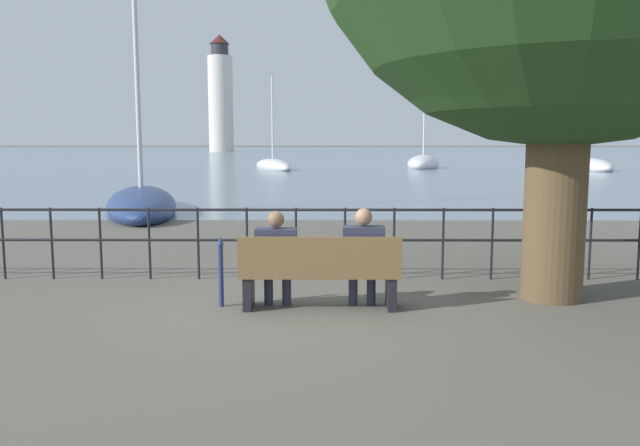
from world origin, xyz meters
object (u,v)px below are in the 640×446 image
(seated_person_left, at_px, (276,254))
(sailboat_2, at_px, (142,204))
(sailboat_0, at_px, (273,166))
(sailboat_3, at_px, (423,164))
(harbor_lighthouse, at_px, (221,98))
(closed_umbrella, at_px, (221,268))
(seated_person_right, at_px, (363,253))
(sailboat_1, at_px, (587,166))
(park_bench, at_px, (320,274))

(seated_person_left, height_order, sailboat_2, sailboat_2)
(seated_person_left, height_order, sailboat_0, sailboat_0)
(seated_person_left, relative_size, sailboat_3, 0.12)
(seated_person_left, bearing_deg, harbor_lighthouse, 99.47)
(harbor_lighthouse, bearing_deg, sailboat_2, -81.82)
(closed_umbrella, bearing_deg, sailboat_2, 110.94)
(seated_person_right, relative_size, harbor_lighthouse, 0.05)
(closed_umbrella, xyz_separation_m, sailboat_1, (20.84, 39.08, -0.20))
(park_bench, xyz_separation_m, sailboat_2, (-5.19, 10.56, -0.19))
(park_bench, distance_m, sailboat_2, 11.77)
(seated_person_right, bearing_deg, park_bench, -171.60)
(sailboat_0, xyz_separation_m, sailboat_3, (11.81, 2.45, 0.08))
(seated_person_right, height_order, sailboat_0, sailboat_0)
(sailboat_0, bearing_deg, sailboat_2, -111.58)
(park_bench, distance_m, sailboat_3, 43.38)
(sailboat_1, bearing_deg, harbor_lighthouse, 117.10)
(seated_person_left, distance_m, sailboat_3, 43.40)
(sailboat_2, bearing_deg, seated_person_right, -77.32)
(closed_umbrella, height_order, sailboat_2, sailboat_2)
(seated_person_left, height_order, closed_umbrella, seated_person_left)
(seated_person_right, xyz_separation_m, sailboat_3, (7.51, 42.55, -0.33))
(sailboat_1, xyz_separation_m, sailboat_3, (-11.61, 3.40, 0.06))
(sailboat_3, bearing_deg, harbor_lighthouse, 123.30)
(seated_person_right, height_order, harbor_lighthouse, harbor_lighthouse)
(park_bench, xyz_separation_m, sailboat_3, (8.02, 42.63, -0.10))
(sailboat_2, distance_m, harbor_lighthouse, 128.78)
(sailboat_1, bearing_deg, park_bench, -113.17)
(park_bench, bearing_deg, harbor_lighthouse, 99.68)
(closed_umbrella, bearing_deg, seated_person_right, -2.12)
(seated_person_left, relative_size, sailboat_1, 0.14)
(closed_umbrella, bearing_deg, harbor_lighthouse, 99.20)
(park_bench, bearing_deg, seated_person_left, 171.47)
(seated_person_right, bearing_deg, harbor_lighthouse, 99.89)
(closed_umbrella, distance_m, sailboat_2, 11.16)
(sailboat_2, xyz_separation_m, sailboat_3, (13.21, 32.07, 0.09))
(sailboat_3, distance_m, harbor_lighthouse, 100.64)
(sailboat_0, distance_m, sailboat_2, 29.65)
(seated_person_right, xyz_separation_m, sailboat_0, (-4.30, 40.10, -0.41))
(seated_person_right, xyz_separation_m, sailboat_2, (-5.71, 10.48, -0.42))
(seated_person_right, relative_size, sailboat_0, 0.14)
(seated_person_left, distance_m, harbor_lighthouse, 139.78)
(closed_umbrella, bearing_deg, sailboat_3, 77.75)
(sailboat_0, bearing_deg, seated_person_right, -102.74)
(seated_person_left, relative_size, closed_umbrella, 1.37)
(sailboat_2, distance_m, sailboat_3, 34.68)
(sailboat_3, xyz_separation_m, harbor_lighthouse, (-31.47, 94.85, 11.91))
(park_bench, xyz_separation_m, sailboat_0, (-3.79, 40.18, -0.18))
(sailboat_0, bearing_deg, harbor_lighthouse, 82.55)
(sailboat_1, bearing_deg, sailboat_3, 167.09)
(park_bench, height_order, harbor_lighthouse, harbor_lighthouse)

